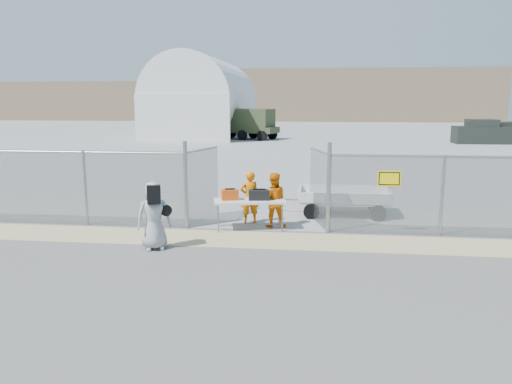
# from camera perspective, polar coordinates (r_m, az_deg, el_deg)

# --- Properties ---
(ground) EXTENTS (160.00, 160.00, 0.00)m
(ground) POSITION_cam_1_polar(r_m,az_deg,el_deg) (12.21, -1.15, -6.78)
(ground) COLOR #555151
(tarmac_inside) EXTENTS (160.00, 80.00, 0.01)m
(tarmac_inside) POSITION_cam_1_polar(r_m,az_deg,el_deg) (53.69, 5.22, 6.53)
(tarmac_inside) COLOR gray
(tarmac_inside) RESTS_ON ground
(dirt_strip) EXTENTS (44.00, 1.60, 0.01)m
(dirt_strip) POSITION_cam_1_polar(r_m,az_deg,el_deg) (13.16, -0.53, -5.47)
(dirt_strip) COLOR tan
(dirt_strip) RESTS_ON ground
(distant_hills) EXTENTS (140.00, 6.00, 9.00)m
(distant_hills) POSITION_cam_1_polar(r_m,az_deg,el_deg) (89.61, 9.28, 10.85)
(distant_hills) COLOR #7F684F
(distant_hills) RESTS_ON ground
(chain_link_fence) EXTENTS (40.00, 0.20, 2.20)m
(chain_link_fence) POSITION_cam_1_polar(r_m,az_deg,el_deg) (13.88, 0.00, 0.00)
(chain_link_fence) COLOR gray
(chain_link_fence) RESTS_ON ground
(quonset_hangar) EXTENTS (9.00, 18.00, 8.00)m
(quonset_hangar) POSITION_cam_1_polar(r_m,az_deg,el_deg) (52.85, -5.87, 10.79)
(quonset_hangar) COLOR silver
(quonset_hangar) RESTS_ON ground
(folding_table) EXTENTS (2.13, 1.23, 0.85)m
(folding_table) POSITION_cam_1_polar(r_m,az_deg,el_deg) (14.13, -0.74, -2.60)
(folding_table) COLOR silver
(folding_table) RESTS_ON ground
(orange_bag) EXTENTS (0.53, 0.44, 0.29)m
(orange_bag) POSITION_cam_1_polar(r_m,az_deg,el_deg) (14.07, -3.00, -0.31)
(orange_bag) COLOR #CA480E
(orange_bag) RESTS_ON folding_table
(black_duffel) EXTENTS (0.63, 0.43, 0.28)m
(black_duffel) POSITION_cam_1_polar(r_m,az_deg,el_deg) (14.05, 0.35, -0.32)
(black_duffel) COLOR black
(black_duffel) RESTS_ON folding_table
(security_worker_left) EXTENTS (0.67, 0.54, 1.57)m
(security_worker_left) POSITION_cam_1_polar(r_m,az_deg,el_deg) (14.77, -0.75, -0.61)
(security_worker_left) COLOR orange
(security_worker_left) RESTS_ON ground
(security_worker_right) EXTENTS (0.84, 0.69, 1.59)m
(security_worker_right) POSITION_cam_1_polar(r_m,az_deg,el_deg) (14.33, 2.00, -0.92)
(security_worker_right) COLOR orange
(security_worker_right) RESTS_ON ground
(visitor) EXTENTS (0.97, 0.82, 1.68)m
(visitor) POSITION_cam_1_polar(r_m,az_deg,el_deg) (12.43, -11.60, -2.66)
(visitor) COLOR #9A9A9A
(visitor) RESTS_ON ground
(utility_trailer) EXTENTS (3.71, 1.94, 0.89)m
(utility_trailer) POSITION_cam_1_polar(r_m,az_deg,el_deg) (16.20, 9.99, -1.00)
(utility_trailer) COLOR silver
(utility_trailer) RESTS_ON ground
(military_truck) EXTENTS (6.36, 4.08, 2.84)m
(military_truck) POSITION_cam_1_polar(r_m,az_deg,el_deg) (47.29, -1.12, 7.76)
(military_truck) COLOR #384225
(military_truck) RESTS_ON ground
(parked_vehicle_near) EXTENTS (4.48, 2.13, 2.00)m
(parked_vehicle_near) POSITION_cam_1_polar(r_m,az_deg,el_deg) (46.52, 24.33, 6.29)
(parked_vehicle_near) COLOR black
(parked_vehicle_near) RESTS_ON ground
(parked_vehicle_mid) EXTENTS (4.06, 2.10, 1.77)m
(parked_vehicle_mid) POSITION_cam_1_polar(r_m,az_deg,el_deg) (47.42, 25.72, 6.10)
(parked_vehicle_mid) COLOR black
(parked_vehicle_mid) RESTS_ON ground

